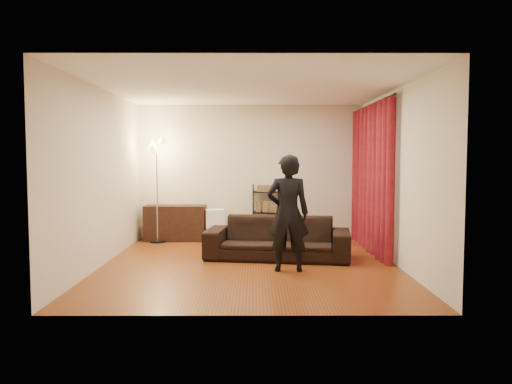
{
  "coord_description": "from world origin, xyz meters",
  "views": [
    {
      "loc": [
        0.08,
        -7.6,
        1.65
      ],
      "look_at": [
        0.1,
        0.3,
        1.1
      ],
      "focal_mm": 35.0,
      "sensor_mm": 36.0,
      "label": 1
    }
  ],
  "objects_px": {
    "person": "(288,213)",
    "sofa": "(278,238)",
    "media_cabinet": "(175,223)",
    "storage_boxes": "(215,225)",
    "floor_lamp": "(157,190)",
    "wire_shelf": "(266,212)"
  },
  "relations": [
    {
      "from": "floor_lamp",
      "to": "storage_boxes",
      "type": "bearing_deg",
      "value": 7.81
    },
    {
      "from": "sofa",
      "to": "wire_shelf",
      "type": "height_order",
      "value": "wire_shelf"
    },
    {
      "from": "media_cabinet",
      "to": "sofa",
      "type": "bearing_deg",
      "value": -42.24
    },
    {
      "from": "person",
      "to": "floor_lamp",
      "type": "distance_m",
      "value": 3.42
    },
    {
      "from": "media_cabinet",
      "to": "wire_shelf",
      "type": "relative_size",
      "value": 1.07
    },
    {
      "from": "media_cabinet",
      "to": "storage_boxes",
      "type": "bearing_deg",
      "value": -4.44
    },
    {
      "from": "sofa",
      "to": "media_cabinet",
      "type": "height_order",
      "value": "media_cabinet"
    },
    {
      "from": "media_cabinet",
      "to": "floor_lamp",
      "type": "xyz_separation_m",
      "value": [
        -0.31,
        -0.21,
        0.66
      ]
    },
    {
      "from": "person",
      "to": "floor_lamp",
      "type": "xyz_separation_m",
      "value": [
        -2.37,
        2.45,
        0.17
      ]
    },
    {
      "from": "storage_boxes",
      "to": "sofa",
      "type": "bearing_deg",
      "value": -55.94
    },
    {
      "from": "person",
      "to": "media_cabinet",
      "type": "bearing_deg",
      "value": -51.59
    },
    {
      "from": "person",
      "to": "media_cabinet",
      "type": "relative_size",
      "value": 1.41
    },
    {
      "from": "person",
      "to": "sofa",
      "type": "bearing_deg",
      "value": -82.43
    },
    {
      "from": "sofa",
      "to": "storage_boxes",
      "type": "height_order",
      "value": "sofa"
    },
    {
      "from": "sofa",
      "to": "storage_boxes",
      "type": "distance_m",
      "value": 2.07
    },
    {
      "from": "wire_shelf",
      "to": "storage_boxes",
      "type": "bearing_deg",
      "value": 170.56
    },
    {
      "from": "media_cabinet",
      "to": "wire_shelf",
      "type": "xyz_separation_m",
      "value": [
        1.8,
        0.05,
        0.21
      ]
    },
    {
      "from": "floor_lamp",
      "to": "sofa",
      "type": "bearing_deg",
      "value": -34.64
    },
    {
      "from": "sofa",
      "to": "person",
      "type": "xyz_separation_m",
      "value": [
        0.11,
        -0.89,
        0.51
      ]
    },
    {
      "from": "media_cabinet",
      "to": "wire_shelf",
      "type": "distance_m",
      "value": 1.81
    },
    {
      "from": "storage_boxes",
      "to": "wire_shelf",
      "type": "height_order",
      "value": "wire_shelf"
    },
    {
      "from": "storage_boxes",
      "to": "floor_lamp",
      "type": "xyz_separation_m",
      "value": [
        -1.1,
        -0.15,
        0.7
      ]
    }
  ]
}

